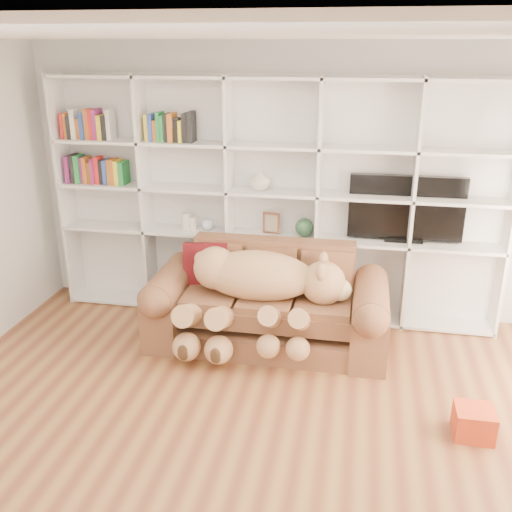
% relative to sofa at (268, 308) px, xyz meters
% --- Properties ---
extents(floor, '(5.00, 5.00, 0.00)m').
position_rel_sofa_xyz_m(floor, '(-0.06, -1.68, -0.35)').
color(floor, brown).
rests_on(floor, ground).
extents(ceiling, '(5.00, 5.00, 0.00)m').
position_rel_sofa_xyz_m(ceiling, '(-0.06, -1.68, 2.35)').
color(ceiling, white).
rests_on(ceiling, wall_back).
extents(wall_back, '(5.00, 0.02, 2.70)m').
position_rel_sofa_xyz_m(wall_back, '(-0.06, 0.82, 1.00)').
color(wall_back, silver).
rests_on(wall_back, floor).
extents(bookshelf, '(4.43, 0.35, 2.40)m').
position_rel_sofa_xyz_m(bookshelf, '(-0.30, 0.68, 0.96)').
color(bookshelf, silver).
rests_on(bookshelf, floor).
extents(sofa, '(2.18, 0.94, 0.92)m').
position_rel_sofa_xyz_m(sofa, '(0.00, 0.00, 0.00)').
color(sofa, brown).
rests_on(sofa, floor).
extents(teddy_bear, '(1.51, 0.86, 0.88)m').
position_rel_sofa_xyz_m(teddy_bear, '(-0.07, -0.18, 0.28)').
color(teddy_bear, tan).
rests_on(teddy_bear, sofa).
extents(throw_pillow, '(0.46, 0.31, 0.44)m').
position_rel_sofa_xyz_m(throw_pillow, '(-0.64, 0.15, 0.33)').
color(throw_pillow, '#510D11').
rests_on(throw_pillow, sofa).
extents(gift_box, '(0.28, 0.26, 0.22)m').
position_rel_sofa_xyz_m(gift_box, '(1.69, -1.10, -0.24)').
color(gift_box, '#C13B19').
rests_on(gift_box, floor).
extents(tv, '(1.08, 0.18, 0.64)m').
position_rel_sofa_xyz_m(tv, '(1.21, 0.67, 0.84)').
color(tv, black).
rests_on(tv, bookshelf).
extents(picture_frame, '(0.17, 0.05, 0.22)m').
position_rel_sofa_xyz_m(picture_frame, '(-0.08, 0.62, 0.64)').
color(picture_frame, '#552F1D').
rests_on(picture_frame, bookshelf).
extents(green_vase, '(0.18, 0.18, 0.18)m').
position_rel_sofa_xyz_m(green_vase, '(0.25, 0.62, 0.61)').
color(green_vase, '#2B5434').
rests_on(green_vase, bookshelf).
extents(figurine_tall, '(0.10, 0.10, 0.18)m').
position_rel_sofa_xyz_m(figurine_tall, '(-0.96, 0.62, 0.61)').
color(figurine_tall, silver).
rests_on(figurine_tall, bookshelf).
extents(figurine_short, '(0.08, 0.08, 0.13)m').
position_rel_sofa_xyz_m(figurine_short, '(-0.89, 0.62, 0.59)').
color(figurine_short, silver).
rests_on(figurine_short, bookshelf).
extents(snow_globe, '(0.12, 0.12, 0.12)m').
position_rel_sofa_xyz_m(snow_globe, '(-0.74, 0.62, 0.58)').
color(snow_globe, silver).
rests_on(snow_globe, bookshelf).
extents(shelf_vase, '(0.22, 0.22, 0.22)m').
position_rel_sofa_xyz_m(shelf_vase, '(-0.20, 0.62, 1.08)').
color(shelf_vase, beige).
rests_on(shelf_vase, bookshelf).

